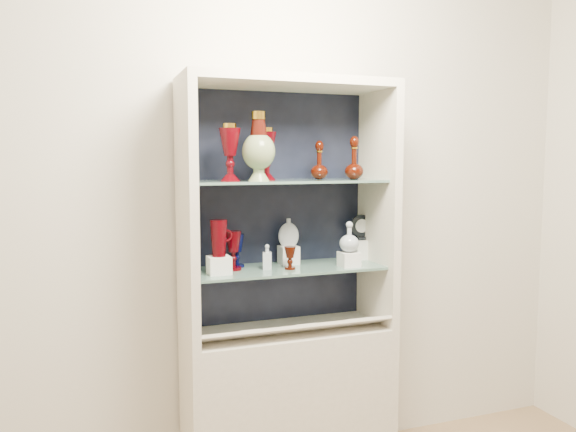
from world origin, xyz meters
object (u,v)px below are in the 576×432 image
object	(u,v)px
lidded_bowl	(354,171)
clear_square_bottle	(267,257)
ruby_decanter_b	(319,159)
cobalt_goblet	(237,250)
enamel_urn	(259,146)
pedestal_lamp_right	(267,154)
ruby_goblet_tall	(233,251)
ruby_goblet_small	(290,258)
ruby_pitcher	(219,238)
ruby_decanter_a	(354,155)
flat_flask	(289,232)
pedestal_lamp_left	(230,152)
clear_round_decanter	(349,238)
cameo_medallion	(361,227)

from	to	relation	value
lidded_bowl	clear_square_bottle	distance (m)	0.62
ruby_decanter_b	cobalt_goblet	size ratio (longest dim) A/B	1.24
enamel_urn	lidded_bowl	size ratio (longest dim) A/B	3.88
pedestal_lamp_right	enamel_urn	world-z (taller)	enamel_urn
ruby_decanter_b	ruby_goblet_tall	bearing A→B (deg)	179.11
ruby_goblet_small	cobalt_goblet	bearing A→B (deg)	147.66
ruby_goblet_tall	ruby_pitcher	distance (m)	0.13
ruby_decanter_b	pedestal_lamp_right	bearing A→B (deg)	174.83
ruby_decanter_b	lidded_bowl	distance (m)	0.21
enamel_urn	ruby_goblet_small	world-z (taller)	enamel_urn
ruby_decanter_a	lidded_bowl	xyz separation A→B (m)	(0.04, 0.08, -0.08)
lidded_bowl	clear_square_bottle	world-z (taller)	lidded_bowl
pedestal_lamp_right	ruby_pitcher	world-z (taller)	pedestal_lamp_right
ruby_pitcher	flat_flask	xyz separation A→B (m)	(0.38, 0.12, -0.00)
ruby_decanter_b	ruby_goblet_tall	size ratio (longest dim) A/B	1.08
ruby_decanter_a	flat_flask	bearing A→B (deg)	157.88
pedestal_lamp_left	ruby_goblet_small	size ratio (longest dim) A/B	2.37
ruby_decanter_a	clear_round_decanter	world-z (taller)	ruby_decanter_a
pedestal_lamp_left	clear_round_decanter	size ratio (longest dim) A/B	1.79
flat_flask	cameo_medallion	size ratio (longest dim) A/B	1.03
clear_square_bottle	cameo_medallion	bearing A→B (deg)	9.94
ruby_decanter_b	ruby_goblet_tall	world-z (taller)	ruby_decanter_b
clear_round_decanter	ruby_decanter_a	bearing A→B (deg)	44.84
ruby_pitcher	cameo_medallion	distance (m)	0.79
ruby_pitcher	pedestal_lamp_right	bearing A→B (deg)	4.11
ruby_goblet_tall	ruby_decanter_b	bearing A→B (deg)	-0.89
pedestal_lamp_right	pedestal_lamp_left	bearing A→B (deg)	-156.25
ruby_goblet_small	ruby_pitcher	distance (m)	0.36
ruby_goblet_tall	ruby_goblet_small	xyz separation A→B (m)	(0.26, -0.07, -0.04)
ruby_decanter_a	clear_square_bottle	world-z (taller)	ruby_decanter_a
ruby_goblet_tall	ruby_goblet_small	distance (m)	0.27
lidded_bowl	ruby_goblet_tall	bearing A→B (deg)	-178.62
pedestal_lamp_left	clear_round_decanter	bearing A→B (deg)	-3.39
enamel_urn	cameo_medallion	bearing A→B (deg)	13.91
ruby_goblet_small	ruby_pitcher	xyz separation A→B (m)	(-0.34, 0.01, 0.11)
pedestal_lamp_right	cameo_medallion	bearing A→B (deg)	4.57
ruby_pitcher	cameo_medallion	xyz separation A→B (m)	(0.78, 0.12, 0.01)
enamel_urn	lidded_bowl	world-z (taller)	enamel_urn
ruby_goblet_small	clear_square_bottle	xyz separation A→B (m)	(-0.10, 0.04, 0.01)
ruby_pitcher	clear_round_decanter	xyz separation A→B (m)	(0.63, -0.04, -0.02)
enamel_urn	ruby_pitcher	bearing A→B (deg)	172.32
pedestal_lamp_left	cameo_medallion	bearing A→B (deg)	10.14
ruby_goblet_small	clear_round_decanter	world-z (taller)	clear_round_decanter
ruby_goblet_small	clear_round_decanter	xyz separation A→B (m)	(0.29, -0.03, 0.09)
ruby_pitcher	clear_square_bottle	xyz separation A→B (m)	(0.24, 0.03, -0.10)
clear_square_bottle	ruby_decanter_a	bearing A→B (deg)	-3.48
ruby_decanter_a	ruby_goblet_small	world-z (taller)	ruby_decanter_a
enamel_urn	flat_flask	size ratio (longest dim) A/B	2.20
pedestal_lamp_left	cameo_medallion	distance (m)	0.83
clear_square_bottle	clear_round_decanter	bearing A→B (deg)	-9.89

